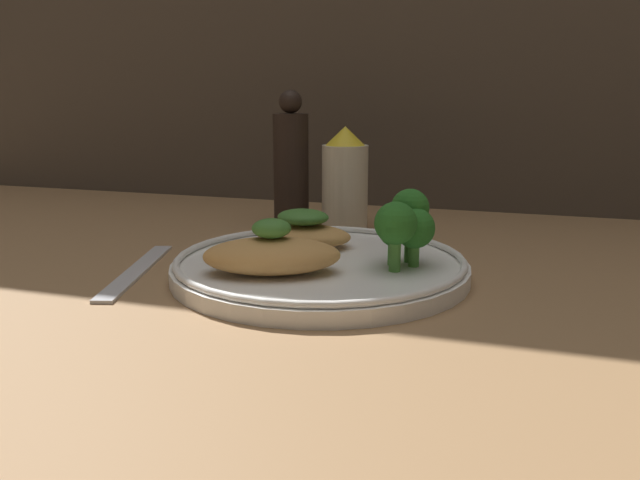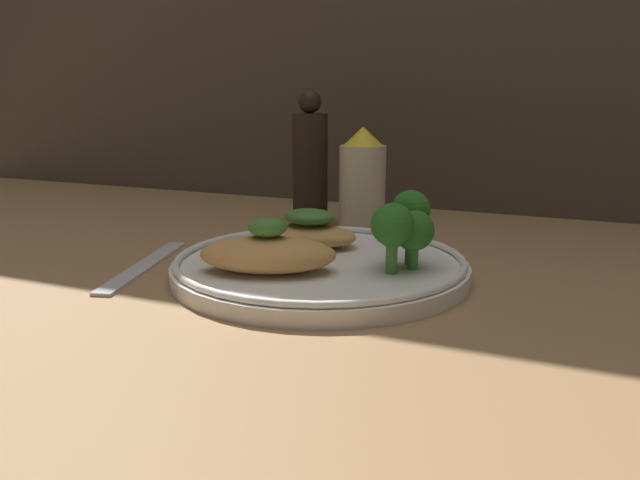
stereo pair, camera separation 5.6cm
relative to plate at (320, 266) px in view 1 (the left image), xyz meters
The scene contains 8 objects.
ground_plane 1.49cm from the plate, ahead, with size 180.00×180.00×1.00cm, color #936D47.
plate is the anchor object (origin of this frame).
grilled_meat_front 5.90cm from the plate, 119.19° to the right, with size 12.99×9.81×4.72cm.
grilled_meat_middle 6.56cm from the plate, 123.22° to the left, with size 9.88×6.26×3.69cm.
broccoli_bunch 8.66cm from the plate, ahead, with size 4.90×6.90×6.65cm.
sauce_bottle 21.42cm from the plate, 99.43° to the left, with size 5.58×5.58×12.44cm.
pepper_grinder 23.93cm from the plate, 116.70° to the left, with size 4.36×4.36×16.68cm.
fork 17.10cm from the plate, 166.81° to the right, with size 6.81×17.95×0.60cm.
Camera 1 is at (16.56, -51.79, 16.16)cm, focal length 35.00 mm.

